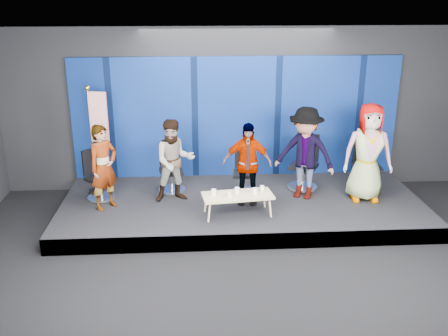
{
  "coord_description": "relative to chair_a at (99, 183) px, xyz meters",
  "views": [
    {
      "loc": [
        -0.92,
        -6.5,
        4.15
      ],
      "look_at": [
        -0.36,
        2.4,
        1.0
      ],
      "focal_mm": 40.0,
      "sensor_mm": 36.0,
      "label": 1
    }
  ],
  "objects": [
    {
      "name": "ground",
      "position": [
        2.8,
        -2.74,
        -0.63
      ],
      "size": [
        10.0,
        10.0,
        0.0
      ],
      "primitive_type": "plane",
      "color": "black",
      "rests_on": "ground"
    },
    {
      "name": "room_walls",
      "position": [
        2.8,
        -2.74,
        1.8
      ],
      "size": [
        10.02,
        8.02,
        3.51
      ],
      "color": "black",
      "rests_on": "ground"
    },
    {
      "name": "riser",
      "position": [
        2.8,
        -0.24,
        -0.48
      ],
      "size": [
        7.0,
        3.0,
        0.3
      ],
      "primitive_type": "cube",
      "color": "black",
      "rests_on": "ground"
    },
    {
      "name": "backdrop",
      "position": [
        2.8,
        1.21,
        0.97
      ],
      "size": [
        7.0,
        0.08,
        2.6
      ],
      "primitive_type": "cube",
      "color": "#071B52",
      "rests_on": "riser"
    },
    {
      "name": "chair_a",
      "position": [
        0.0,
        0.0,
        0.0
      ],
      "size": [
        0.79,
        0.79,
        0.99
      ],
      "rotation": [
        0.0,
        0.0,
        0.82
      ],
      "color": "silver",
      "rests_on": "riser"
    },
    {
      "name": "panelist_a",
      "position": [
        0.21,
        -0.45,
        0.48
      ],
      "size": [
        0.68,
        0.69,
        1.61
      ],
      "primitive_type": "imported",
      "rotation": [
        0.0,
        0.0,
        0.82
      ],
      "color": "black",
      "rests_on": "riser"
    },
    {
      "name": "chair_b",
      "position": [
        1.4,
        0.32,
        0.0
      ],
      "size": [
        0.65,
        0.65,
        1.0
      ],
      "rotation": [
        0.0,
        0.0,
        0.18
      ],
      "color": "silver",
      "rests_on": "riser"
    },
    {
      "name": "panelist_b",
      "position": [
        1.5,
        -0.17,
        0.48
      ],
      "size": [
        0.88,
        0.74,
        1.62
      ],
      "primitive_type": "imported",
      "rotation": [
        0.0,
        0.0,
        0.18
      ],
      "color": "black",
      "rests_on": "riser"
    },
    {
      "name": "chair_c",
      "position": [
        2.88,
        0.12,
        -0.0
      ],
      "size": [
        0.62,
        0.62,
        0.98
      ],
      "rotation": [
        0.0,
        0.0,
        -0.13
      ],
      "color": "silver",
      "rests_on": "riser"
    },
    {
      "name": "panelist_c",
      "position": [
        2.87,
        -0.38,
        0.47
      ],
      "size": [
        0.97,
        0.5,
        1.58
      ],
      "primitive_type": "imported",
      "rotation": [
        0.0,
        0.0,
        -0.13
      ],
      "color": "black",
      "rests_on": "riser"
    },
    {
      "name": "chair_d",
      "position": [
        4.13,
        0.31,
        0.04
      ],
      "size": [
        0.86,
        0.86,
        1.12
      ],
      "rotation": [
        0.0,
        0.0,
        -0.51
      ],
      "color": "silver",
      "rests_on": "riser"
    },
    {
      "name": "panelist_d",
      "position": [
        4.02,
        -0.18,
        0.58
      ],
      "size": [
        1.36,
        1.16,
        1.82
      ],
      "primitive_type": "imported",
      "rotation": [
        0.0,
        0.0,
        -0.51
      ],
      "color": "black",
      "rests_on": "riser"
    },
    {
      "name": "chair_e",
      "position": [
        5.37,
        0.13,
        0.06
      ],
      "size": [
        0.73,
        0.73,
        1.18
      ],
      "rotation": [
        0.0,
        0.0,
        -0.1
      ],
      "color": "silver",
      "rests_on": "riser"
    },
    {
      "name": "panelist_e",
      "position": [
        5.19,
        -0.35,
        0.63
      ],
      "size": [
        0.99,
        0.7,
        1.91
      ],
      "primitive_type": "imported",
      "rotation": [
        0.0,
        0.0,
        -0.1
      ],
      "color": "black",
      "rests_on": "riser"
    },
    {
      "name": "coffee_table",
      "position": [
        2.65,
        -0.93,
        0.03
      ],
      "size": [
        1.33,
        0.69,
        0.39
      ],
      "rotation": [
        0.0,
        0.0,
        0.12
      ],
      "color": "tan",
      "rests_on": "riser"
    },
    {
      "name": "mug_a",
      "position": [
        2.22,
        -0.92,
        0.12
      ],
      "size": [
        0.09,
        0.09,
        0.11
      ],
      "primitive_type": "cylinder",
      "color": "white",
      "rests_on": "coffee_table"
    },
    {
      "name": "mug_b",
      "position": [
        2.5,
        -1.03,
        0.11
      ],
      "size": [
        0.08,
        0.08,
        0.1
      ],
      "primitive_type": "cylinder",
      "color": "white",
      "rests_on": "coffee_table"
    },
    {
      "name": "mug_c",
      "position": [
        2.65,
        -0.85,
        0.12
      ],
      "size": [
        0.09,
        0.09,
        0.1
      ],
      "primitive_type": "cylinder",
      "color": "white",
      "rests_on": "coffee_table"
    },
    {
      "name": "mug_d",
      "position": [
        2.97,
        -0.9,
        0.12
      ],
      "size": [
        0.09,
        0.09,
        0.11
      ],
      "primitive_type": "cylinder",
      "color": "white",
      "rests_on": "coffee_table"
    },
    {
      "name": "mug_e",
      "position": [
        3.12,
        -0.78,
        0.11
      ],
      "size": [
        0.08,
        0.08,
        0.1
      ],
      "primitive_type": "cylinder",
      "color": "white",
      "rests_on": "coffee_table"
    },
    {
      "name": "flag_stand",
      "position": [
        0.0,
        0.2,
        0.84
      ],
      "size": [
        0.5,
        0.29,
        2.21
      ],
      "rotation": [
        0.0,
        0.0,
        -0.19
      ],
      "color": "black",
      "rests_on": "riser"
    }
  ]
}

